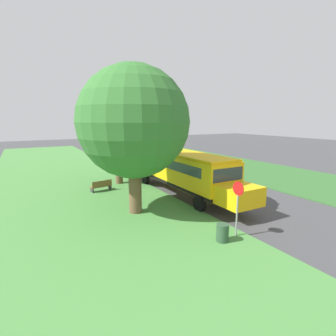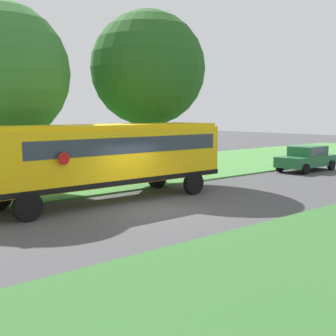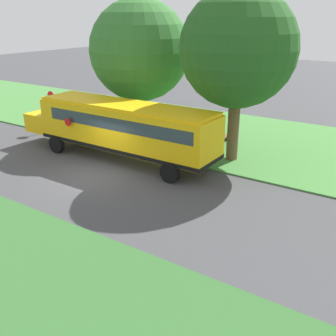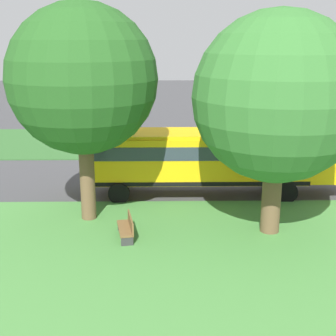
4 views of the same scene
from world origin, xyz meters
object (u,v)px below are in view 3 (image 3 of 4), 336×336
at_px(school_bus, 122,126).
at_px(park_bench, 220,138).
at_px(oak_tree_beside_bus, 141,50).
at_px(oak_tree_roadside_mid, 239,48).
at_px(stop_sign, 52,106).
at_px(trash_bin, 63,121).

distance_m(school_bus, park_bench, 6.42).
xyz_separation_m(oak_tree_beside_bus, oak_tree_roadside_mid, (1.46, 7.28, 0.54)).
bearing_deg(stop_sign, school_bus, 76.61).
xyz_separation_m(oak_tree_beside_bus, park_bench, (-0.57, 5.50, -4.97)).
height_order(stop_sign, park_bench, stop_sign).
height_order(oak_tree_beside_bus, park_bench, oak_tree_beside_bus).
height_order(stop_sign, trash_bin, stop_sign).
relative_size(oak_tree_beside_bus, park_bench, 5.16).
bearing_deg(oak_tree_roadside_mid, oak_tree_beside_bus, -101.36).
xyz_separation_m(school_bus, stop_sign, (-1.82, -7.65, -0.19)).
xyz_separation_m(stop_sign, park_bench, (-3.48, 10.97, -1.26)).
bearing_deg(oak_tree_beside_bus, trash_bin, -70.88).
distance_m(oak_tree_beside_bus, trash_bin, 7.75).
height_order(school_bus, trash_bin, school_bus).
height_order(oak_tree_beside_bus, oak_tree_roadside_mid, oak_tree_roadside_mid).
distance_m(school_bus, oak_tree_roadside_mid, 7.29).
relative_size(school_bus, oak_tree_roadside_mid, 1.39).
height_order(school_bus, oak_tree_roadside_mid, oak_tree_roadside_mid).
height_order(oak_tree_roadside_mid, park_bench, oak_tree_roadside_mid).
height_order(oak_tree_beside_bus, stop_sign, oak_tree_beside_bus).
relative_size(oak_tree_beside_bus, oak_tree_roadside_mid, 0.96).
bearing_deg(school_bus, park_bench, 147.90).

